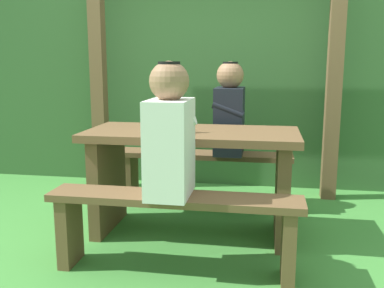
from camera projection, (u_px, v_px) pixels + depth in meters
name	position (u px, v px, depth m)	size (l,w,h in m)	color
ground_plane	(192.00, 232.00, 3.01)	(12.00, 12.00, 0.00)	#418939
hedge_backdrop	(221.00, 71.00, 4.54)	(6.40, 1.07, 2.14)	#345C2F
pergola_post_left	(99.00, 83.00, 3.95)	(0.12, 0.12, 1.94)	brown
pergola_post_right	(334.00, 85.00, 3.61)	(0.12, 0.12, 1.94)	brown
picnic_table	(192.00, 164.00, 2.92)	(1.40, 0.64, 0.71)	brown
bench_near	(174.00, 217.00, 2.39)	(1.40, 0.24, 0.45)	brown
bench_far	(204.00, 168.00, 3.51)	(1.40, 0.24, 0.45)	brown
person_white_shirt	(170.00, 135.00, 2.32)	(0.25, 0.35, 0.72)	white
person_black_coat	(229.00, 112.00, 3.39)	(0.25, 0.35, 0.72)	black
drinking_glass	(158.00, 122.00, 3.00)	(0.07, 0.07, 0.08)	silver
bottle_left	(175.00, 118.00, 2.77)	(0.06, 0.06, 0.24)	silver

